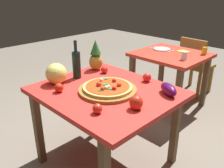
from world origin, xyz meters
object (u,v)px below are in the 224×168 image
object	(u,v)px
pineapple_left	(96,57)
bell_pepper	(136,103)
display_table	(106,100)
tomato_at_corner	(97,109)
melon	(56,74)
wine_bottle	(77,64)
pizza	(108,87)
drinking_glass_juice	(204,51)
napkin_folded	(183,51)
tomato_beside_pepper	(104,70)
eggplant	(169,89)
knife_utensil	(171,51)
dinner_plate	(162,49)
dining_chair	(195,63)
background_table	(170,62)
fork_utensil	(153,48)
tomato_by_bottle	(59,88)
pizza_board	(108,90)
tomato_near_board	(147,77)
drinking_glass_water	(184,56)

from	to	relation	value
pineapple_left	bell_pepper	size ratio (longest dim) A/B	2.85
display_table	tomato_at_corner	xyz separation A→B (m)	(0.24, -0.31, 0.13)
melon	wine_bottle	bearing A→B (deg)	85.81
bell_pepper	tomato_at_corner	world-z (taller)	bell_pepper
pizza	drinking_glass_juice	world-z (taller)	drinking_glass_juice
display_table	napkin_folded	world-z (taller)	napkin_folded
melon	tomato_at_corner	world-z (taller)	melon
tomato_beside_pepper	tomato_at_corner	world-z (taller)	same
eggplant	drinking_glass_juice	size ratio (longest dim) A/B	2.17
wine_bottle	knife_utensil	bearing A→B (deg)	85.29
tomato_at_corner	dinner_plate	size ratio (longest dim) A/B	0.32
display_table	pineapple_left	xyz separation A→B (m)	(-0.44, 0.28, 0.23)
dining_chair	background_table	bearing A→B (deg)	90.44
tomato_at_corner	fork_utensil	xyz separation A→B (m)	(-0.79, 1.74, -0.03)
melon	knife_utensil	xyz separation A→B (m)	(0.13, 1.64, -0.09)
wine_bottle	tomato_by_bottle	distance (m)	0.35
display_table	pizza_board	bearing A→B (deg)	-20.51
napkin_folded	fork_utensil	bearing A→B (deg)	-163.81
melon	fork_utensil	distance (m)	1.65
background_table	pizza_board	xyz separation A→B (m)	(0.26, -1.37, 0.14)
eggplant	napkin_folded	world-z (taller)	eggplant
dinner_plate	knife_utensil	world-z (taller)	dinner_plate
tomato_by_bottle	pizza	bearing A→B (deg)	46.82
eggplant	tomato_at_corner	distance (m)	0.62
pizza_board	pineapple_left	bearing A→B (deg)	148.48
dinner_plate	knife_utensil	xyz separation A→B (m)	(0.14, 0.00, -0.00)
eggplant	pizza_board	bearing A→B (deg)	-142.09
pizza_board	bell_pepper	size ratio (longest dim) A/B	4.44
tomato_at_corner	napkin_folded	world-z (taller)	tomato_at_corner
wine_bottle	dining_chair	bearing A→B (deg)	84.37
melon	tomato_by_bottle	xyz separation A→B (m)	(0.17, -0.09, -0.05)
pizza_board	bell_pepper	distance (m)	0.36
dining_chair	eggplant	size ratio (longest dim) A/B	4.25
fork_utensil	display_table	bearing A→B (deg)	-65.16
bell_pepper	tomato_near_board	distance (m)	0.53
tomato_near_board	pizza_board	bearing A→B (deg)	-103.68
display_table	tomato_near_board	xyz separation A→B (m)	(0.13, 0.39, 0.13)
tomato_near_board	napkin_folded	size ratio (longest dim) A/B	0.56
fork_utensil	tomato_by_bottle	bearing A→B (deg)	-76.16
eggplant	knife_utensil	distance (m)	1.33
pizza_board	tomato_near_board	world-z (taller)	tomato_near_board
display_table	dining_chair	distance (m)	2.00
pizza	dinner_plate	bearing A→B (deg)	107.27
wine_bottle	drinking_glass_water	xyz separation A→B (m)	(0.41, 1.22, -0.09)
pineapple_left	tomato_near_board	xyz separation A→B (m)	(0.57, 0.11, -0.10)
knife_utensil	tomato_near_board	bearing A→B (deg)	-66.55
pizza_board	tomato_at_corner	distance (m)	0.36
eggplant	tomato_by_bottle	world-z (taller)	eggplant
tomato_by_bottle	drinking_glass_water	distance (m)	1.55
wine_bottle	bell_pepper	size ratio (longest dim) A/B	3.27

